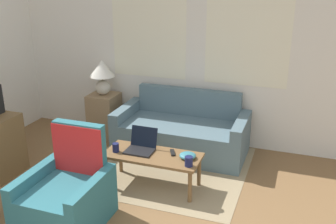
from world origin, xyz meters
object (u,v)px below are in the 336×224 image
coffee_table (153,158)px  snack_bowl (188,156)px  cup_yellow (189,161)px  couch (182,133)px  armchair (68,197)px  cup_navy (116,148)px  table_lamp (102,73)px  laptop (141,146)px  tv_remote (173,153)px

coffee_table → snack_bowl: (0.40, 0.04, 0.08)m
coffee_table → snack_bowl: snack_bowl is taller
coffee_table → cup_yellow: bearing=-15.8°
couch → armchair: 2.00m
cup_navy → coffee_table: bearing=10.5°
cup_navy → cup_yellow: cup_yellow is taller
cup_navy → cup_yellow: bearing=-3.5°
table_lamp → cup_yellow: size_ratio=4.67×
table_lamp → laptop: size_ratio=1.60×
armchair → snack_bowl: armchair is taller
armchair → laptop: armchair is taller
couch → coffee_table: size_ratio=1.59×
armchair → couch: bearing=73.4°
coffee_table → cup_navy: cup_navy is taller
armchair → snack_bowl: 1.34m
cup_navy → tv_remote: 0.65m
armchair → table_lamp: 2.28m
armchair → table_lamp: bearing=108.7°
snack_bowl → laptop: bearing=178.4°
table_lamp → cup_navy: bearing=-56.5°
cup_navy → tv_remote: (0.63, 0.18, -0.04)m
couch → tv_remote: couch is taller
armchair → tv_remote: bearing=53.2°
snack_bowl → tv_remote: snack_bowl is taller
couch → cup_yellow: couch is taller
table_lamp → coffee_table: bearing=-43.1°
couch → armchair: bearing=-106.6°
coffee_table → table_lamp: bearing=136.9°
couch → table_lamp: size_ratio=3.43×
cup_yellow → snack_bowl: bearing=110.6°
table_lamp → tv_remote: table_lamp is taller
snack_bowl → table_lamp: bearing=145.8°
coffee_table → cup_yellow: size_ratio=10.07×
cup_yellow → cup_navy: bearing=176.5°
armchair → cup_yellow: bearing=37.4°
cup_navy → laptop: bearing=27.7°
armchair → cup_navy: armchair is taller
cup_yellow → laptop: bearing=163.3°
coffee_table → snack_bowl: 0.41m
couch → table_lamp: (-1.27, 0.13, 0.70)m
armchair → snack_bowl: size_ratio=5.10×
couch → tv_remote: (0.18, -0.92, 0.15)m
table_lamp → snack_bowl: bearing=-34.2°
couch → armchair: armchair is taller
armchair → cup_navy: (0.12, 0.82, 0.19)m
couch → cup_navy: (-0.45, -1.10, 0.19)m
cup_navy → tv_remote: cup_navy is taller
table_lamp → coffee_table: table_lamp is taller
laptop → cup_navy: size_ratio=3.10×
table_lamp → laptop: (1.07, -1.10, -0.50)m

